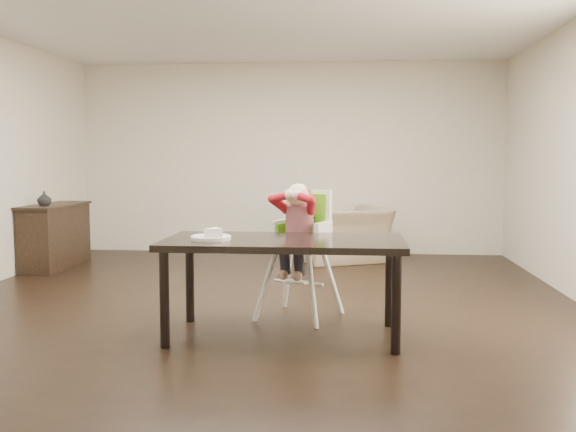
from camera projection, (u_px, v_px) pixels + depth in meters
name	position (u px, v px, depth m)	size (l,w,h in m)	color
ground	(254.00, 309.00, 5.79)	(7.00, 7.00, 0.00)	black
room_walls	(253.00, 101.00, 5.62)	(6.02, 7.02, 2.71)	beige
dining_table	(284.00, 249.00, 4.84)	(1.80, 0.90, 0.75)	black
high_chair	(301.00, 223.00, 5.44)	(0.62, 0.62, 1.15)	white
plate	(212.00, 236.00, 4.79)	(0.39, 0.39, 0.09)	white
armchair	(342.00, 225.00, 8.41)	(1.09, 0.71, 0.95)	#9F8765
sideboard	(55.00, 236.00, 7.96)	(0.44, 1.26, 0.79)	black
vase	(44.00, 199.00, 7.66)	(0.16, 0.17, 0.16)	#99999E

